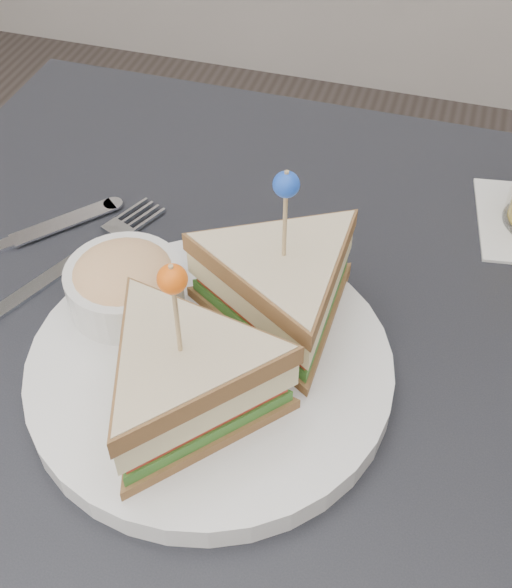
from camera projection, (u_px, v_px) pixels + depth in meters
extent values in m
cube|color=black|center=(242.00, 350.00, 0.66)|extent=(0.80, 0.80, 0.03)
cylinder|color=black|center=(110.00, 293.00, 1.23)|extent=(0.04, 0.04, 0.72)
cylinder|color=white|center=(211.00, 371.00, 0.61)|extent=(0.38, 0.38, 0.02)
cylinder|color=white|center=(210.00, 362.00, 0.60)|extent=(0.38, 0.38, 0.01)
cylinder|color=tan|center=(177.00, 317.00, 0.49)|extent=(0.00, 0.00, 0.09)
sphere|color=#EA590E|center=(172.00, 279.00, 0.46)|extent=(0.03, 0.03, 0.02)
cylinder|color=tan|center=(285.00, 222.00, 0.56)|extent=(0.00, 0.00, 0.09)
sphere|color=#1843B8|center=(286.00, 184.00, 0.53)|extent=(0.03, 0.03, 0.02)
cylinder|color=silver|center=(126.00, 289.00, 0.63)|extent=(0.13, 0.13, 0.04)
ellipsoid|color=#E0B772|center=(123.00, 276.00, 0.62)|extent=(0.11, 0.11, 0.04)
cube|color=silver|center=(48.00, 279.00, 0.70)|extent=(0.07, 0.13, 0.00)
cube|color=silver|center=(118.00, 229.00, 0.74)|extent=(0.04, 0.03, 0.00)
cube|color=white|center=(64.00, 222.00, 0.75)|extent=(0.09, 0.10, 0.00)
cylinder|color=white|center=(113.00, 204.00, 0.77)|extent=(0.03, 0.03, 0.00)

